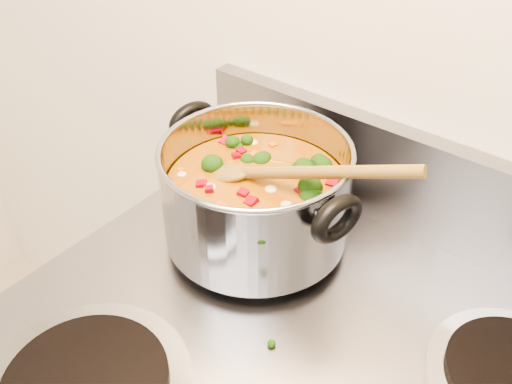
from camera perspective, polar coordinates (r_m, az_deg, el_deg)
stockpot at (r=0.79m, az=0.01°, el=-0.39°), size 0.33×0.26×0.16m
wooden_spoon at (r=0.76m, az=1.52°, el=1.94°), size 0.31×0.09×0.12m
cooktop_crumbs at (r=0.82m, az=-8.28°, el=-6.55°), size 0.27×0.10×0.01m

